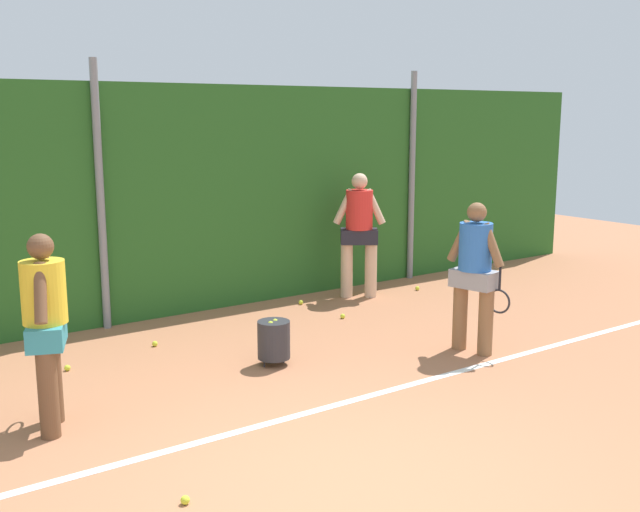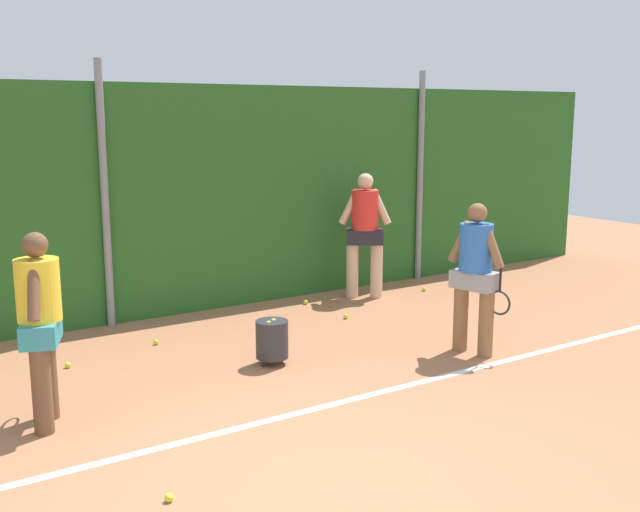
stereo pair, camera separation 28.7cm
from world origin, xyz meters
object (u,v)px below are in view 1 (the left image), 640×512
at_px(ball_hopper, 274,340).
at_px(tennis_ball_6, 67,368).
at_px(player_midcourt, 46,322).
at_px(tennis_ball_10, 417,288).
at_px(player_foreground_near, 475,269).
at_px(tennis_ball_8, 185,500).
at_px(tennis_ball_4, 301,302).
at_px(tennis_ball_7, 343,316).
at_px(tennis_ball_0, 460,327).
at_px(tennis_ball_3, 155,344).
at_px(player_backcourt_far, 359,228).

xyz_separation_m(ball_hopper, tennis_ball_6, (-1.93, 1.12, -0.26)).
bearing_deg(player_midcourt, tennis_ball_10, -50.35).
xyz_separation_m(player_foreground_near, tennis_ball_6, (-4.07, 2.04, -0.95)).
height_order(player_foreground_near, tennis_ball_8, player_foreground_near).
bearing_deg(tennis_ball_4, player_midcourt, -150.52).
distance_m(player_midcourt, tennis_ball_7, 4.59).
distance_m(tennis_ball_0, tennis_ball_7, 1.58).
distance_m(tennis_ball_0, tennis_ball_8, 5.19).
xyz_separation_m(player_foreground_near, player_midcourt, (-4.63, 0.59, -0.00)).
relative_size(player_midcourt, ball_hopper, 3.40).
bearing_deg(tennis_ball_8, tennis_ball_0, 22.79).
bearing_deg(tennis_ball_3, tennis_ball_6, -166.39).
bearing_deg(ball_hopper, player_backcourt_far, 35.72).
bearing_deg(player_foreground_near, tennis_ball_0, 130.65).
xyz_separation_m(ball_hopper, tennis_ball_10, (3.71, 1.73, -0.26)).
bearing_deg(player_backcourt_far, tennis_ball_8, 75.81).
relative_size(tennis_ball_3, tennis_ball_4, 1.00).
bearing_deg(tennis_ball_3, player_backcourt_far, 8.95).
bearing_deg(tennis_ball_6, player_backcourt_far, 10.09).
xyz_separation_m(tennis_ball_3, tennis_ball_8, (-1.28, -3.59, 0.00)).
height_order(ball_hopper, tennis_ball_10, ball_hopper).
relative_size(tennis_ball_4, tennis_ball_10, 1.00).
bearing_deg(player_foreground_near, tennis_ball_10, 136.98).
height_order(tennis_ball_4, tennis_ball_8, same).
relative_size(player_backcourt_far, tennis_ball_3, 28.33).
relative_size(tennis_ball_7, tennis_ball_8, 1.00).
xyz_separation_m(ball_hopper, tennis_ball_3, (-0.81, 1.39, -0.26)).
relative_size(tennis_ball_3, tennis_ball_7, 1.00).
bearing_deg(ball_hopper, tennis_ball_3, 120.45).
height_order(ball_hopper, tennis_ball_6, ball_hopper).
xyz_separation_m(tennis_ball_6, tennis_ball_7, (3.69, -0.03, 0.00)).
relative_size(tennis_ball_3, tennis_ball_8, 1.00).
distance_m(player_backcourt_far, tennis_ball_6, 4.81).
bearing_deg(tennis_ball_4, tennis_ball_10, -8.80).
bearing_deg(player_midcourt, tennis_ball_7, -50.28).
xyz_separation_m(tennis_ball_0, tennis_ball_4, (-0.97, 2.24, 0.00)).
height_order(tennis_ball_3, tennis_ball_8, same).
relative_size(ball_hopper, tennis_ball_4, 7.78).
distance_m(player_midcourt, player_backcourt_far, 5.67).
relative_size(player_foreground_near, tennis_ball_4, 26.51).
height_order(player_foreground_near, tennis_ball_10, player_foreground_near).
height_order(tennis_ball_4, tennis_ball_7, same).
distance_m(player_backcourt_far, tennis_ball_10, 1.45).
bearing_deg(tennis_ball_0, tennis_ball_10, 62.10).
xyz_separation_m(ball_hopper, tennis_ball_8, (-2.10, -2.21, -0.26)).
xyz_separation_m(player_midcourt, tennis_ball_6, (0.56, 1.45, -0.94)).
xyz_separation_m(player_midcourt, tennis_ball_4, (4.21, 2.38, -0.94)).
height_order(player_midcourt, tennis_ball_6, player_midcourt).
xyz_separation_m(player_backcourt_far, tennis_ball_10, (1.01, -0.20, -1.02)).
distance_m(tennis_ball_6, tennis_ball_10, 5.67).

